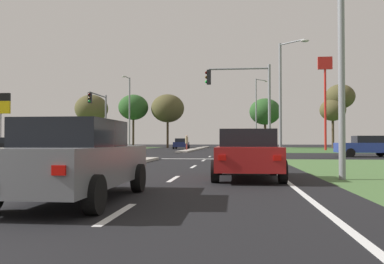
{
  "coord_description": "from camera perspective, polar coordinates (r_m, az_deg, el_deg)",
  "views": [
    {
      "loc": [
        5.37,
        -3.32,
        1.17
      ],
      "look_at": [
        1.32,
        35.06,
        2.01
      ],
      "focal_mm": 38.14,
      "sensor_mm": 36.0,
      "label": 1
    }
  ],
  "objects": [
    {
      "name": "car_red_near",
      "position": [
        12.77,
        7.72,
        -2.99
      ],
      "size": [
        2.08,
        4.36,
        1.52
      ],
      "color": "#A31919",
      "rests_on": "ground"
    },
    {
      "name": "lane_dash_near",
      "position": [
        6.73,
        -10.41,
        -11.18
      ],
      "size": [
        0.14,
        2.0,
        0.01
      ],
      "primitive_type": "cube",
      "color": "silver",
      "rests_on": "ground"
    },
    {
      "name": "ground_plane",
      "position": [
        33.77,
        -3.14,
        -3.24
      ],
      "size": [
        200.0,
        200.0,
        0.0
      ],
      "primitive_type": "plane",
      "color": "black"
    },
    {
      "name": "lane_dash_second",
      "position": [
        12.55,
        -2.59,
        -6.57
      ],
      "size": [
        0.14,
        2.0,
        0.01
      ],
      "primitive_type": "cube",
      "color": "silver",
      "rests_on": "ground"
    },
    {
      "name": "median_island_far",
      "position": [
        58.58,
        0.76,
        -2.33
      ],
      "size": [
        1.2,
        36.0,
        0.14
      ],
      "primitive_type": "cube",
      "color": "gray",
      "rests_on": "ground"
    },
    {
      "name": "traffic_signal_far_left",
      "position": [
        40.43,
        -12.72,
        2.81
      ],
      "size": [
        0.32,
        4.9,
        5.82
      ],
      "color": "gray",
      "rests_on": "ground"
    },
    {
      "name": "traffic_signal_near_right",
      "position": [
        26.9,
        7.68,
        5.18
      ],
      "size": [
        4.28,
        0.32,
        6.14
      ],
      "color": "gray",
      "rests_on": "ground"
    },
    {
      "name": "treeline_near",
      "position": [
        71.49,
        -13.88,
        3.17
      ],
      "size": [
        5.59,
        5.59,
        9.03
      ],
      "color": "#423323",
      "rests_on": "ground"
    },
    {
      "name": "street_lamp_second",
      "position": [
        29.58,
        12.6,
        5.43
      ],
      "size": [
        1.86,
        1.68,
        8.12
      ],
      "color": "gray",
      "rests_on": "ground"
    },
    {
      "name": "car_blue_second",
      "position": [
        32.57,
        23.18,
        -1.82
      ],
      "size": [
        4.24,
        2.08,
        1.55
      ],
      "rotation": [
        0.0,
        0.0,
        1.57
      ],
      "color": "navy",
      "rests_on": "ground"
    },
    {
      "name": "treeline_fifth",
      "position": [
        66.78,
        19.08,
        2.88
      ],
      "size": [
        3.96,
        3.96,
        7.64
      ],
      "color": "#423323",
      "rests_on": "ground"
    },
    {
      "name": "street_lamp_third",
      "position": [
        54.67,
        -8.81,
        3.17
      ],
      "size": [
        0.56,
        2.6,
        9.59
      ],
      "color": "gray",
      "rests_on": "ground"
    },
    {
      "name": "grass_verge_far_right",
      "position": [
        61.24,
        25.23,
        -2.23
      ],
      "size": [
        35.0,
        35.0,
        0.01
      ],
      "primitive_type": "cube",
      "color": "#385B2D",
      "rests_on": "ground"
    },
    {
      "name": "fuel_price_totem",
      "position": [
        39.52,
        -25.24,
        2.83
      ],
      "size": [
        1.8,
        0.24,
        5.36
      ],
      "color": "silver",
      "rests_on": "ground"
    },
    {
      "name": "lane_dash_fifth",
      "position": [
        30.44,
        2.5,
        -3.45
      ],
      "size": [
        0.14,
        2.0,
        0.01
      ],
      "primitive_type": "cube",
      "color": "silver",
      "rests_on": "ground"
    },
    {
      "name": "crosswalk_bar_fifth",
      "position": [
        29.05,
        -8.29,
        -3.54
      ],
      "size": [
        0.7,
        2.8,
        0.01
      ],
      "primitive_type": "cube",
      "color": "silver",
      "rests_on": "ground"
    },
    {
      "name": "car_grey_fourth",
      "position": [
        8.28,
        -15.96,
        -3.72
      ],
      "size": [
        2.0,
        4.61,
        1.58
      ],
      "color": "slate",
      "rests_on": "ground"
    },
    {
      "name": "crosswalk_bar_second",
      "position": [
        30.08,
        -14.68,
        -3.43
      ],
      "size": [
        0.7,
        2.8,
        0.01
      ],
      "primitive_type": "cube",
      "color": "silver",
      "rests_on": "ground"
    },
    {
      "name": "treeline_sixth",
      "position": [
        67.91,
        19.99,
        4.6
      ],
      "size": [
        4.54,
        4.54,
        10.03
      ],
      "color": "#423323",
      "rests_on": "ground"
    },
    {
      "name": "fastfood_pole_sign",
      "position": [
        54.99,
        18.11,
        6.64
      ],
      "size": [
        1.8,
        0.4,
        11.91
      ],
      "color": "red",
      "rests_on": "ground"
    },
    {
      "name": "lane_dash_third",
      "position": [
        18.49,
        0.2,
        -4.86
      ],
      "size": [
        0.14,
        2.0,
        0.01
      ],
      "primitive_type": "cube",
      "color": "silver",
      "rests_on": "ground"
    },
    {
      "name": "treeline_second",
      "position": [
        70.56,
        -8.2,
        3.43
      ],
      "size": [
        5.1,
        5.1,
        9.11
      ],
      "color": "#423323",
      "rests_on": "ground"
    },
    {
      "name": "crosswalk_bar_fourth",
      "position": [
        29.35,
        -10.47,
        -3.51
      ],
      "size": [
        0.7,
        2.8,
        0.01
      ],
      "primitive_type": "cube",
      "color": "silver",
      "rests_on": "ground"
    },
    {
      "name": "crosswalk_bar_near",
      "position": [
        30.51,
        -16.71,
        -3.39
      ],
      "size": [
        0.7,
        2.8,
        0.01
      ],
      "primitive_type": "cube",
      "color": "silver",
      "rests_on": "ground"
    },
    {
      "name": "treeline_fourth",
      "position": [
        70.45,
        10.17,
        2.81
      ],
      "size": [
        5.28,
        5.28,
        8.41
      ],
      "color": "#423323",
      "rests_on": "ground"
    },
    {
      "name": "lane_dash_fourth",
      "position": [
        24.46,
        1.63,
        -3.98
      ],
      "size": [
        0.14,
        2.0,
        0.01
      ],
      "primitive_type": "cube",
      "color": "silver",
      "rests_on": "ground"
    },
    {
      "name": "median_island_near",
      "position": [
        15.34,
        -14.56,
        -5.32
      ],
      "size": [
        1.2,
        22.0,
        0.14
      ],
      "primitive_type": "cube",
      "color": "#ADA89E",
      "rests_on": "ground"
    },
    {
      "name": "car_navy_fifth",
      "position": [
        58.4,
        -1.5,
        -1.64
      ],
      "size": [
        2.06,
        4.17,
        1.53
      ],
      "rotation": [
        0.0,
        0.0,
        3.14
      ],
      "color": "#161E47",
      "rests_on": "ground"
    },
    {
      "name": "treeline_third",
      "position": [
        69.08,
        -3.42,
        3.31
      ],
      "size": [
        5.59,
        5.59,
        9.06
      ],
      "color": "#423323",
      "rests_on": "ground"
    },
    {
      "name": "pedestrian_at_median",
      "position": [
        47.15,
        -0.76,
        -1.25
      ],
      "size": [
        0.34,
        0.34,
        1.71
      ],
      "rotation": [
        0.0,
        0.0,
        3.07
      ],
      "color": "maroon",
      "rests_on": "median_island_far"
    },
    {
      "name": "stop_bar_near",
      "position": [
        26.4,
        2.61,
        -3.78
      ],
      "size": [
        6.4,
        0.5,
        0.01
      ],
      "primitive_type": "cube",
      "color": "silver",
      "rests_on": "ground"
    },
    {
      "name": "grass_verge_far_left",
      "position": [
        65.56,
        -22.09,
        -2.18
      ],
      "size": [
        35.0,
        35.0,
        0.01
      ],
      "primitive_type": "cube",
      "color": "#476B38",
      "rests_on": "ground"
    },
    {
      "name": "crosswalk_bar_third",
      "position": [
        29.7,
        -12.6,
        -3.47
      ],
      "size": [
        0.7,
        2.8,
        0.01
      ],
      "primitive_type": "cube",
      "color": "silver",
      "rests_on": "ground"
    },
    {
      "name": "street_lamp_fourth",
      "position": [
        63.03,
        9.07,
        3.07
      ],
      "size": [
        1.96,
        1.78,
        10.67
      ],
      "color": "gray",
      "rests_on": "ground"
    },
    {
      "name": "edge_line_right",
      "position": [
        15.44,
        11.56,
        -5.55
      ],
      "size": [
        0.14,
        24.0,
        0.01
      ],
      "primitive_type": "cube",
      "color": "silver",
      "rests_on": "ground"
    }
  ]
}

